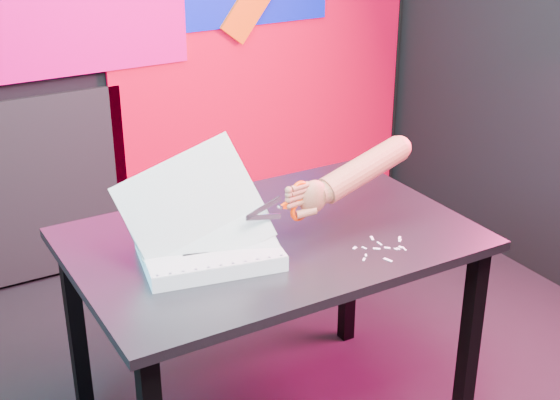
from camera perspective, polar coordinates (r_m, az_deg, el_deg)
room at (r=2.20m, az=2.76°, el=11.81°), size 3.01×3.01×2.71m
backdrop at (r=3.60m, az=-9.38°, el=9.88°), size 2.88×0.05×2.08m
work_table at (r=2.42m, az=-0.65°, el=-4.47°), size 1.20×0.80×0.75m
printout_stack at (r=2.24m, az=-5.27°, el=-3.57°), size 0.45×0.35×0.36m
scissors at (r=2.26m, az=1.13°, el=-0.18°), size 0.22×0.04×0.13m
hand_forearm at (r=2.39m, az=5.54°, el=1.95°), size 0.48×0.12×0.17m
paper_clippings at (r=2.32m, az=7.54°, el=-3.48°), size 0.19×0.16×0.00m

